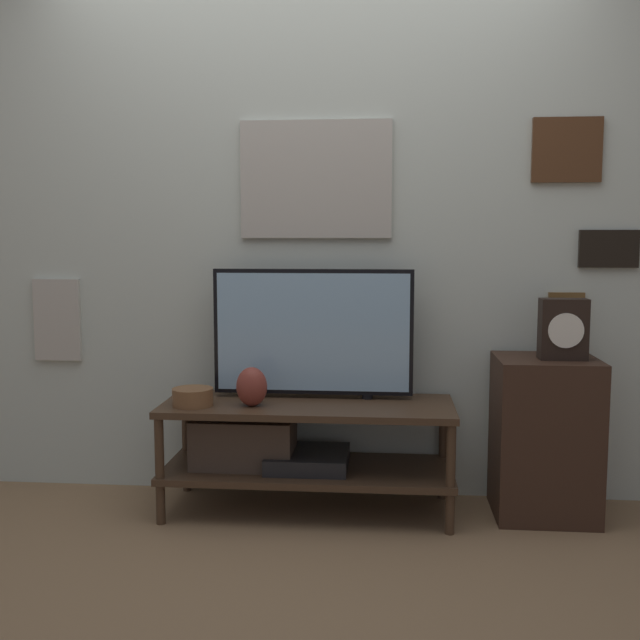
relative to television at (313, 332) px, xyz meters
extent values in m
plane|color=#846647|center=(-0.01, -0.39, -0.80)|extent=(12.00, 12.00, 0.00)
cube|color=beige|center=(-0.01, 0.19, 0.55)|extent=(6.40, 0.06, 2.70)
cube|color=#B2ADA3|center=(0.00, 0.14, 0.69)|extent=(0.70, 0.02, 0.54)
cube|color=#B2BCC6|center=(0.00, 0.14, 0.69)|extent=(0.67, 0.01, 0.50)
cube|color=black|center=(1.33, 0.14, 0.38)|extent=(0.26, 0.02, 0.17)
cube|color=slate|center=(1.33, 0.14, 0.38)|extent=(0.23, 0.01, 0.13)
cube|color=brown|center=(1.15, 0.14, -0.02)|extent=(0.16, 0.02, 0.39)
cube|color=beige|center=(1.15, 0.14, -0.02)|extent=(0.12, 0.01, 0.36)
cube|color=#4C2D19|center=(1.13, 0.14, 0.82)|extent=(0.31, 0.02, 0.29)
cube|color=slate|center=(1.13, 0.14, 0.82)|extent=(0.27, 0.01, 0.25)
cube|color=#B7B2A8|center=(-1.27, 0.14, 0.03)|extent=(0.23, 0.02, 0.40)
cube|color=#BCB299|center=(-1.27, 0.14, 0.03)|extent=(0.20, 0.01, 0.36)
cube|color=#422D1E|center=(-0.01, -0.11, -0.32)|extent=(1.29, 0.49, 0.03)
cube|color=#422D1E|center=(-0.01, -0.11, -0.61)|extent=(1.29, 0.49, 0.03)
cylinder|color=#422D1E|center=(-0.63, -0.32, -0.55)|extent=(0.04, 0.04, 0.49)
cylinder|color=#422D1E|center=(0.60, -0.32, -0.55)|extent=(0.04, 0.04, 0.49)
cylinder|color=#422D1E|center=(-0.63, 0.11, -0.55)|extent=(0.04, 0.04, 0.49)
cylinder|color=#422D1E|center=(0.60, 0.11, -0.55)|extent=(0.04, 0.04, 0.49)
cube|color=black|center=(-0.01, -0.11, -0.56)|extent=(0.36, 0.34, 0.07)
cube|color=#47382D|center=(-0.30, -0.11, -0.49)|extent=(0.45, 0.27, 0.22)
cylinder|color=black|center=(-0.25, 0.00, -0.29)|extent=(0.05, 0.05, 0.02)
cylinder|color=black|center=(0.25, 0.00, -0.29)|extent=(0.05, 0.05, 0.02)
cube|color=black|center=(0.00, 0.00, 0.00)|extent=(0.91, 0.04, 0.57)
cube|color=#8CB2D1|center=(0.00, -0.01, 0.00)|extent=(0.87, 0.01, 0.53)
ellipsoid|color=brown|center=(-0.25, -0.19, -0.22)|extent=(0.14, 0.11, 0.17)
cylinder|color=brown|center=(-0.51, -0.20, -0.27)|extent=(0.18, 0.18, 0.08)
cylinder|color=beige|center=(-0.35, 0.08, -0.25)|extent=(0.08, 0.08, 0.10)
cube|color=#382319|center=(1.03, -0.06, -0.45)|extent=(0.43, 0.39, 0.70)
cube|color=black|center=(1.09, -0.09, 0.04)|extent=(0.20, 0.10, 0.26)
cylinder|color=white|center=(1.09, -0.14, 0.04)|extent=(0.15, 0.01, 0.15)
camera|label=1|loc=(0.33, -3.35, 0.43)|focal=42.00mm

